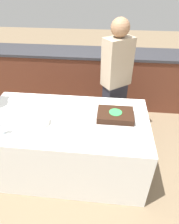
% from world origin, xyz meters
% --- Properties ---
extents(ground_plane, '(14.00, 14.00, 0.00)m').
position_xyz_m(ground_plane, '(0.00, 0.00, 0.00)').
color(ground_plane, '#7A664C').
extents(back_counter, '(4.40, 0.58, 0.92)m').
position_xyz_m(back_counter, '(0.00, 1.53, 0.46)').
color(back_counter, '#5B2D1E').
rests_on(back_counter, ground_plane).
extents(dining_table, '(1.74, 0.92, 0.73)m').
position_xyz_m(dining_table, '(0.00, 0.00, 0.36)').
color(dining_table, white).
rests_on(dining_table, ground_plane).
extents(cake, '(0.41, 0.30, 0.07)m').
position_xyz_m(cake, '(0.52, 0.06, 0.76)').
color(cake, '#B7B2AD').
rests_on(cake, dining_table).
extents(plate_stack, '(0.21, 0.21, 0.05)m').
position_xyz_m(plate_stack, '(-0.23, -0.11, 0.75)').
color(plate_stack, white).
rests_on(plate_stack, dining_table).
extents(side_plate_near_cake, '(0.19, 0.19, 0.00)m').
position_xyz_m(side_plate_near_cake, '(0.61, 0.34, 0.73)').
color(side_plate_near_cake, white).
rests_on(side_plate_near_cake, dining_table).
extents(person_cutting_cake, '(0.39, 0.36, 1.58)m').
position_xyz_m(person_cutting_cake, '(0.52, 0.68, 0.83)').
color(person_cutting_cake, '#282833').
rests_on(person_cutting_cake, ground_plane).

